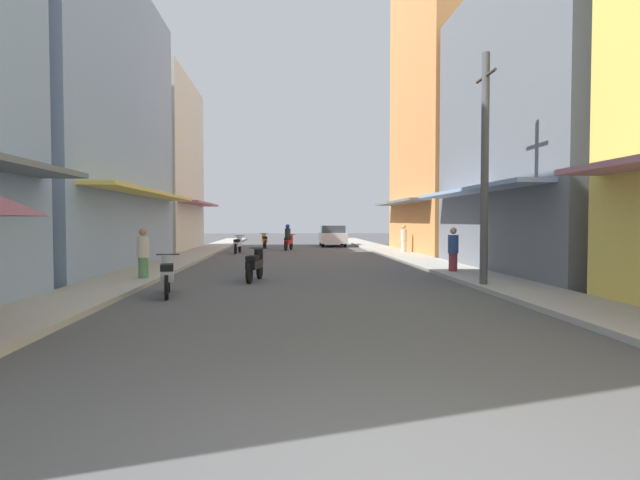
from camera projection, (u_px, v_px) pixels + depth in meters
name	position (u px, v px, depth m)	size (l,w,h in m)	color
ground_plane	(299.00, 261.00, 22.71)	(102.37, 102.37, 0.00)	#4C4C4F
sidewalk_left	(179.00, 260.00, 22.36)	(1.88, 54.53, 0.12)	#ADA89E
sidewalk_right	(416.00, 259.00, 23.06)	(1.88, 54.53, 0.12)	#ADA89E
building_left_mid	(52.00, 120.00, 18.96)	(7.05, 12.49, 10.99)	#8CA5CC
building_left_far	(140.00, 166.00, 30.45)	(7.05, 9.15, 10.09)	silver
building_right_mid	(571.00, 124.00, 17.67)	(7.05, 10.48, 10.17)	slate
building_right_far	(462.00, 98.00, 28.49)	(7.05, 10.24, 17.15)	#D88C4C
motorbike_silver	(167.00, 274.00, 12.21)	(0.61, 1.79, 0.96)	black
motorbike_red	(288.00, 239.00, 31.16)	(0.68, 1.77, 1.58)	black
motorbike_white	(238.00, 244.00, 28.29)	(0.55, 1.81, 0.96)	black
motorbike_orange	(264.00, 240.00, 33.48)	(0.55, 1.81, 0.96)	black
motorbike_black	(255.00, 264.00, 15.17)	(0.61, 1.79, 0.96)	black
parked_car	(333.00, 236.00, 36.05)	(1.84, 4.13, 1.45)	silver
pedestrian_crossing	(143.00, 255.00, 14.91)	(0.34, 0.34, 1.56)	#598C59
pedestrian_far	(404.00, 240.00, 27.34)	(0.34, 0.34, 1.57)	beige
pedestrian_foreground	(453.00, 251.00, 16.92)	(0.34, 0.34, 1.56)	#99333F
utility_pole	(485.00, 169.00, 13.36)	(0.20, 1.20, 6.10)	#4C4C4F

